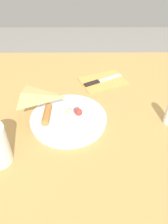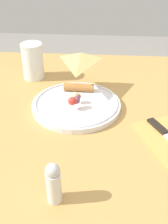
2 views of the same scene
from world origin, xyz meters
name	(u,v)px [view 1 (image 1 of 2)]	position (x,y,z in m)	size (l,w,h in m)	color
ground_plane	(103,205)	(0.00, 0.00, 0.00)	(6.00, 6.00, 0.00)	gray
dining_table	(112,125)	(0.00, 0.00, 0.64)	(1.12, 0.88, 0.74)	tan
plate_pizza	(68,117)	(-0.17, -0.08, 0.75)	(0.25, 0.25, 0.05)	white
napkin_folded	(103,81)	(-0.03, 0.16, 0.74)	(0.22, 0.19, 0.00)	#E59E4C
butter_knife	(101,80)	(-0.04, 0.16, 0.75)	(0.17, 0.10, 0.01)	black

